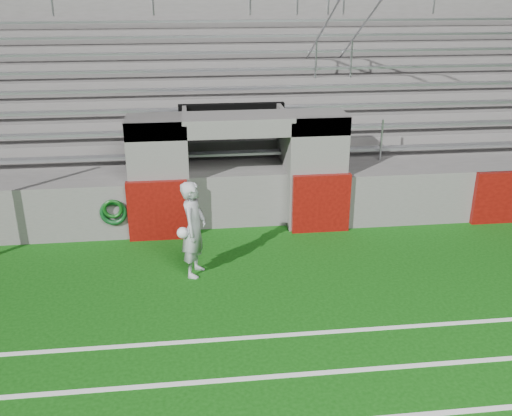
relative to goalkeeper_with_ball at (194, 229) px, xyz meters
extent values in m
plane|color=#0D440B|center=(1.05, -1.26, -0.95)|extent=(90.00, 90.00, 0.00)
cube|color=white|center=(1.05, -3.26, -0.94)|extent=(28.00, 0.09, 0.01)
cube|color=white|center=(1.05, -2.26, -0.94)|extent=(28.00, 0.09, 0.01)
cube|color=#5D5A58|center=(-0.75, 2.24, 0.35)|extent=(1.20, 1.00, 2.60)
cube|color=#5D5A58|center=(2.85, 2.24, 0.35)|extent=(1.20, 1.00, 2.60)
cube|color=black|center=(1.05, 3.94, 0.30)|extent=(2.60, 0.20, 2.50)
cube|color=#5D5A58|center=(-0.10, 2.84, 0.30)|extent=(0.10, 2.20, 2.50)
cube|color=#5D5A58|center=(2.20, 2.84, 0.30)|extent=(0.10, 2.20, 2.50)
cube|color=#5D5A58|center=(1.05, 2.24, 1.45)|extent=(4.80, 1.00, 0.40)
cube|color=#5D5A58|center=(1.05, 6.09, 0.20)|extent=(26.00, 8.00, 0.20)
cube|color=#5D5A58|center=(1.05, 6.09, -0.42)|extent=(26.00, 8.00, 1.05)
cube|color=#580A07|center=(-0.75, 1.68, -0.27)|extent=(1.30, 0.15, 1.35)
cube|color=#580A07|center=(2.85, 1.68, -0.27)|extent=(1.30, 0.15, 1.35)
cube|color=#95989D|center=(1.05, 3.16, 0.52)|extent=(23.00, 0.28, 0.06)
cube|color=#5D5A58|center=(1.05, 4.01, 0.49)|extent=(24.00, 0.75, 0.38)
cube|color=#95989D|center=(1.05, 3.91, 0.90)|extent=(23.00, 0.28, 0.06)
cube|color=#5D5A58|center=(1.05, 4.76, 0.68)|extent=(24.00, 0.75, 0.76)
cube|color=#95989D|center=(1.05, 4.66, 1.28)|extent=(23.00, 0.28, 0.06)
cube|color=#5D5A58|center=(1.05, 5.51, 0.87)|extent=(24.00, 0.75, 1.14)
cube|color=#95989D|center=(1.05, 5.41, 1.66)|extent=(23.00, 0.28, 0.06)
cube|color=#5D5A58|center=(1.05, 6.26, 1.06)|extent=(24.00, 0.75, 1.52)
cube|color=#95989D|center=(1.05, 6.16, 2.04)|extent=(23.00, 0.28, 0.06)
cube|color=#5D5A58|center=(1.05, 7.01, 1.25)|extent=(24.00, 0.75, 1.90)
cube|color=#95989D|center=(1.05, 6.91, 2.42)|extent=(23.00, 0.28, 0.06)
cube|color=#5D5A58|center=(1.05, 7.76, 1.44)|extent=(24.00, 0.75, 2.28)
cube|color=#95989D|center=(1.05, 7.66, 2.80)|extent=(23.00, 0.28, 0.06)
cube|color=#5D5A58|center=(1.05, 8.51, 1.63)|extent=(24.00, 0.75, 2.66)
cube|color=#95989D|center=(1.05, 8.41, 3.18)|extent=(23.00, 0.28, 0.06)
cube|color=#5D5A58|center=(1.05, 9.19, 1.70)|extent=(26.00, 0.60, 5.29)
cylinder|color=#A5A8AD|center=(3.55, 2.89, 0.80)|extent=(0.05, 0.05, 1.00)
cylinder|color=#A5A8AD|center=(3.55, 5.89, 2.32)|extent=(0.05, 0.05, 1.00)
cylinder|color=#A5A8AD|center=(3.55, 5.89, 2.82)|extent=(0.05, 6.02, 3.08)
cylinder|color=#A5A8AD|center=(4.55, 2.89, 0.80)|extent=(0.05, 0.05, 1.00)
cylinder|color=#A5A8AD|center=(4.55, 5.89, 2.32)|extent=(0.05, 0.05, 1.00)
cylinder|color=#A5A8AD|center=(4.55, 5.89, 2.82)|extent=(0.05, 6.02, 3.08)
imported|color=#A6AAB0|center=(0.00, 0.00, 0.00)|extent=(0.64, 0.80, 1.89)
sphere|color=white|center=(-0.21, -0.10, -0.02)|extent=(0.22, 0.22, 0.22)
torus|color=#0D4119|center=(-1.70, 1.69, -0.27)|extent=(0.59, 0.11, 0.59)
torus|color=#0D4210|center=(-1.70, 1.64, -0.17)|extent=(0.44, 0.08, 0.44)
camera|label=1|loc=(0.01, -9.90, 4.40)|focal=40.00mm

